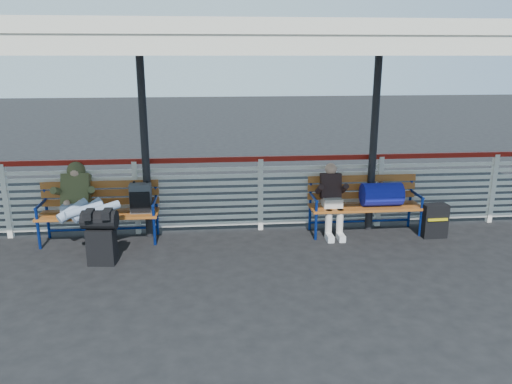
{
  "coord_description": "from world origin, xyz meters",
  "views": [
    {
      "loc": [
        -0.83,
        -5.92,
        2.8
      ],
      "look_at": [
        -0.16,
        1.0,
        0.9
      ],
      "focal_mm": 35.0,
      "sensor_mm": 36.0,
      "label": 1
    }
  ],
  "objects": [
    {
      "name": "ground",
      "position": [
        0.0,
        0.0,
        0.0
      ],
      "size": [
        60.0,
        60.0,
        0.0
      ],
      "primitive_type": "plane",
      "color": "black",
      "rests_on": "ground"
    },
    {
      "name": "traveler_man",
      "position": [
        -2.68,
        1.3,
        0.69
      ],
      "size": [
        0.94,
        1.49,
        0.77
      ],
      "color": "#8FA1C1",
      "rests_on": "ground"
    },
    {
      "name": "luggage_stack",
      "position": [
        -2.33,
        0.69,
        0.42
      ],
      "size": [
        0.49,
        0.31,
        0.78
      ],
      "rotation": [
        0.0,
        0.0,
        -0.12
      ],
      "color": "black",
      "rests_on": "ground"
    },
    {
      "name": "fence",
      "position": [
        0.0,
        1.9,
        0.66
      ],
      "size": [
        12.08,
        0.08,
        1.24
      ],
      "color": "silver",
      "rests_on": "ground"
    },
    {
      "name": "bench_left",
      "position": [
        -2.34,
        1.63,
        0.59
      ],
      "size": [
        1.8,
        0.56,
        0.92
      ],
      "color": "#A1551F",
      "rests_on": "ground"
    },
    {
      "name": "bench_right",
      "position": [
        1.81,
        1.58,
        0.61
      ],
      "size": [
        1.8,
        0.56,
        0.92
      ],
      "color": "#A1551F",
      "rests_on": "ground"
    },
    {
      "name": "companion_person",
      "position": [
        1.11,
        1.57,
        0.6
      ],
      "size": [
        0.32,
        0.66,
        1.15
      ],
      "color": "beige",
      "rests_on": "ground"
    },
    {
      "name": "suitcase_side",
      "position": [
        2.71,
        1.28,
        0.27
      ],
      "size": [
        0.39,
        0.25,
        0.54
      ],
      "rotation": [
        0.0,
        0.0,
        0.03
      ],
      "color": "black",
      "rests_on": "ground"
    },
    {
      "name": "canopy",
      "position": [
        -0.0,
        0.87,
        3.04
      ],
      "size": [
        12.6,
        3.6,
        3.16
      ],
      "color": "silver",
      "rests_on": "ground"
    }
  ]
}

